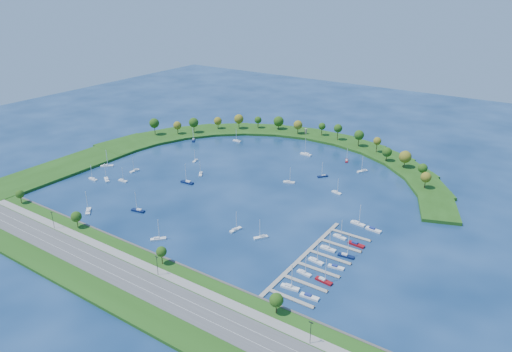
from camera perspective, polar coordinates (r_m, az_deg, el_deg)
The scene contains 39 objects.
ground at distance 321.85m, azimuth -1.23°, elevation -0.75°, with size 700.00×700.00×0.00m, color #082146.
south_shoreline at distance 243.27m, azimuth -18.32°, elevation -10.21°, with size 420.00×43.10×11.60m.
breakwater at distance 383.48m, azimuth -2.75°, elevation 3.37°, with size 286.74×247.64×2.00m.
breakwater_trees at distance 395.85m, azimuth 3.73°, elevation 5.44°, with size 239.24×88.27×15.04m.
harbor_tower at distance 419.33m, azimuth 6.13°, elevation 5.48°, with size 2.60×2.60×4.76m.
dock_system at distance 236.97m, azimuth 7.40°, elevation -10.24°, with size 24.28×82.00×1.60m.
moored_boat_0 at distance 290.34m, azimuth -14.27°, elevation -4.07°, with size 9.06×4.03×12.88m.
moored_boat_1 at distance 403.70m, azimuth -2.35°, elevation 4.37°, with size 7.72×2.20×11.33m.
moored_boat_2 at distance 309.37m, azimuth 9.87°, elevation -1.95°, with size 7.31×3.50×10.36m.
moored_boat_3 at distance 253.70m, azimuth 0.62°, elevation -7.47°, with size 6.46×7.67×11.61m.
moored_boat_4 at distance 261.20m, azimuth -2.52°, elevation -6.53°, with size 3.54×8.03×11.41m.
moored_boat_5 at distance 335.87m, azimuth -6.81°, elevation 0.29°, with size 6.14×7.48×11.22m.
moored_boat_6 at distance 361.48m, azimuth -7.46°, elevation 1.92°, with size 3.53×6.89×9.75m.
moored_boat_7 at distance 344.53m, azimuth -19.37°, elevation -0.31°, with size 7.59×2.47×11.02m.
moored_boat_8 at distance 323.11m, azimuth -8.43°, elevation -0.72°, with size 9.75×3.33×14.09m.
moored_boat_9 at distance 320.98m, azimuth 4.06°, elevation -0.70°, with size 8.21×4.90×11.66m.
moored_boat_10 at distance 257.55m, azimuth -11.92°, elevation -7.51°, with size 7.39×7.71×12.27m.
moored_boat_11 at distance 365.43m, azimuth -17.84°, elevation 1.23°, with size 8.59×8.04×13.52m.
moored_boat_12 at distance 340.42m, azimuth -17.85°, elevation -0.38°, with size 8.68×6.51×12.73m.
moored_boat_13 at distance 350.63m, azimuth -14.66°, elevation 0.67°, with size 2.61×7.77×11.25m.
moored_boat_14 at distance 298.13m, azimuth -19.89°, elevation -4.04°, with size 8.45×8.09×13.45m.
moored_boat_15 at distance 365.37m, azimuth 11.07°, elevation 1.92°, with size 4.38×7.18×10.22m.
moored_boat_16 at distance 335.61m, azimuth -16.02°, elevation -0.50°, with size 7.36×2.59×10.61m.
moored_boat_17 at distance 408.33m, azimuth -7.68°, elevation 4.40°, with size 6.89×7.77×11.97m.
moored_boat_18 at distance 373.50m, azimuth 6.15°, elevation 2.71°, with size 9.47×2.93×13.81m.
moored_boat_19 at distance 333.35m, azimuth 8.19°, elevation 0.04°, with size 6.42×7.28×11.19m.
moored_boat_20 at distance 347.37m, azimuth 12.94°, elevation 0.64°, with size 6.38×8.24×12.17m.
docked_boat_0 at distance 217.02m, azimuth 4.19°, elevation -13.39°, with size 8.95×3.37×12.84m.
docked_boat_1 at distance 212.54m, azimuth 6.56°, elevation -14.49°, with size 8.79×3.07×1.76m.
docked_boat_2 at distance 226.77m, azimuth 5.93°, elevation -11.69°, with size 7.71×2.96×11.06m.
docked_boat_3 at distance 222.74m, azimuth 8.31°, elevation -12.53°, with size 8.74×3.30×12.54m.
docked_boat_4 at distance 235.93m, azimuth 7.36°, elevation -10.24°, with size 8.63×3.56×12.31m.
docked_boat_5 at distance 233.14m, azimuth 9.77°, elevation -10.95°, with size 8.17×3.21×1.62m.
docked_boat_6 at distance 246.54m, azimuth 8.83°, elevation -8.75°, with size 8.60×2.66×12.54m.
docked_boat_7 at distance 242.29m, azimuth 10.98°, elevation -9.53°, with size 8.51×3.18×12.22m.
docked_boat_8 at distance 258.19m, azimuth 10.25°, elevation -7.29°, with size 7.79×3.11×11.14m.
docked_boat_9 at distance 253.10m, azimuth 12.18°, elevation -8.18°, with size 9.25×3.29×1.85m.
docked_boat_10 at distance 273.35m, azimuth 12.39°, elevation -5.66°, with size 8.85×3.42×12.68m.
docked_boat_11 at distance 269.07m, azimuth 14.20°, elevation -6.39°, with size 9.22×3.60×1.83m.
Camera 1 is at (169.60, -241.05, 129.30)m, focal length 32.60 mm.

